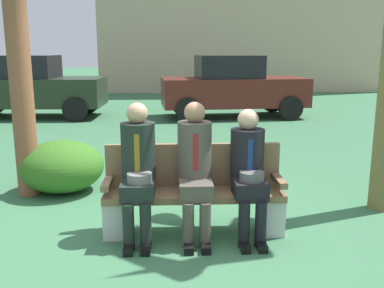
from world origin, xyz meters
TOP-DOWN VIEW (x-y plane):
  - ground_plane at (0.00, 0.00)m, footprint 80.00×80.00m
  - park_bench at (0.29, -0.08)m, footprint 1.82×0.44m
  - seated_man_left at (-0.26, -0.21)m, footprint 0.34×0.72m
  - seated_man_middle at (0.30, -0.20)m, footprint 0.34×0.72m
  - seated_man_right at (0.83, -0.22)m, footprint 0.34×0.72m
  - shrub_near_bench at (-1.38, 1.28)m, footprint 1.10×1.01m
  - parked_car_near at (-3.78, 7.82)m, footprint 3.96×1.82m
  - parked_car_far at (1.76, 7.57)m, footprint 4.02×1.98m

SIDE VIEW (x-z plane):
  - ground_plane at x=0.00m, z-range 0.00..0.00m
  - shrub_near_bench at x=-1.38m, z-range 0.00..0.69m
  - park_bench at x=0.29m, z-range -0.03..0.87m
  - seated_man_right at x=0.83m, z-range 0.07..1.35m
  - seated_man_left at x=-0.26m, z-range 0.07..1.42m
  - seated_man_middle at x=0.30m, z-range 0.08..1.43m
  - parked_car_near at x=-3.78m, z-range 0.00..1.68m
  - parked_car_far at x=1.76m, z-range 0.00..1.68m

